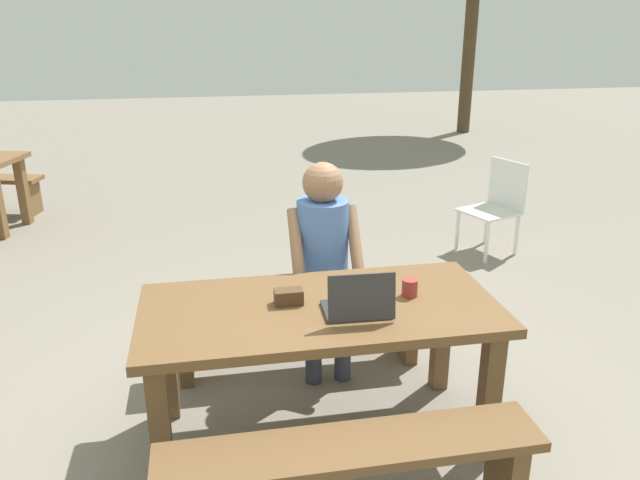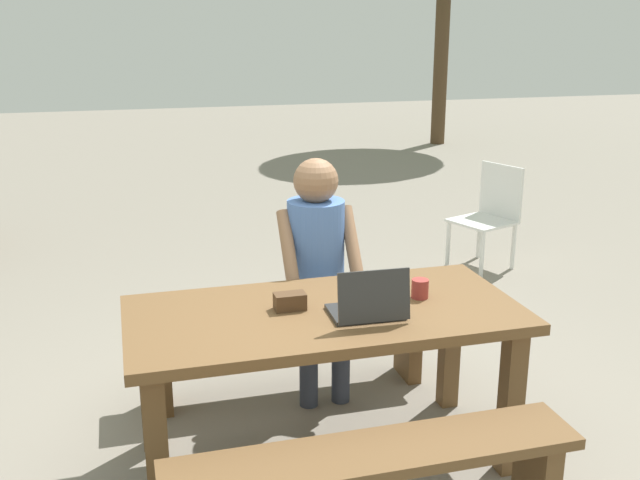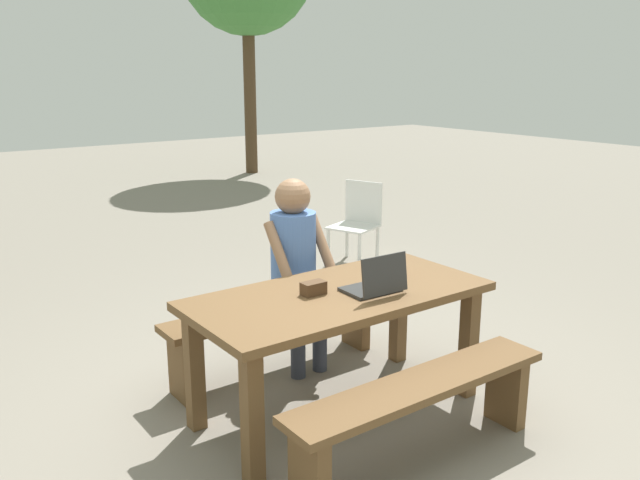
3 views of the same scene
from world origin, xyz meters
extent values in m
plane|color=gray|center=(0.00, 0.00, 0.00)|extent=(30.00, 30.00, 0.00)
cube|color=brown|center=(0.00, 0.00, 0.74)|extent=(1.77, 0.85, 0.05)
cube|color=brown|center=(-0.78, -0.32, 0.36)|extent=(0.09, 0.09, 0.71)
cube|color=brown|center=(0.78, -0.32, 0.36)|extent=(0.09, 0.09, 0.71)
cube|color=brown|center=(-0.78, 0.32, 0.36)|extent=(0.09, 0.09, 0.71)
cube|color=brown|center=(0.78, 0.32, 0.36)|extent=(0.09, 0.09, 0.71)
cube|color=brown|center=(0.00, -0.69, 0.45)|extent=(1.60, 0.30, 0.05)
cube|color=brown|center=(-0.70, -0.69, 0.21)|extent=(0.08, 0.24, 0.43)
cube|color=brown|center=(0.70, -0.69, 0.21)|extent=(0.08, 0.24, 0.43)
cube|color=brown|center=(0.00, 0.69, 0.45)|extent=(1.60, 0.30, 0.05)
cube|color=brown|center=(-0.70, 0.69, 0.21)|extent=(0.08, 0.24, 0.43)
cube|color=brown|center=(0.70, 0.69, 0.21)|extent=(0.08, 0.24, 0.43)
cube|color=#2D2D2D|center=(0.16, -0.10, 0.77)|extent=(0.32, 0.23, 0.02)
cube|color=#2D2D2D|center=(0.15, -0.23, 0.89)|extent=(0.32, 0.05, 0.22)
cube|color=black|center=(0.15, -0.22, 0.89)|extent=(0.29, 0.04, 0.20)
cube|color=#4C331E|center=(-0.15, 0.04, 0.80)|extent=(0.14, 0.08, 0.08)
cylinder|color=#99332D|center=(0.47, 0.02, 0.81)|extent=(0.08, 0.08, 0.09)
cylinder|color=#333847|center=(0.06, 0.51, 0.24)|extent=(0.10, 0.10, 0.47)
cylinder|color=#333847|center=(0.24, 0.51, 0.24)|extent=(0.10, 0.10, 0.47)
cube|color=#333847|center=(0.15, 0.60, 0.51)|extent=(0.28, 0.28, 0.12)
cylinder|color=#517AC6|center=(0.15, 0.69, 0.82)|extent=(0.31, 0.31, 0.54)
cylinder|color=#936B4C|center=(-0.03, 0.59, 0.85)|extent=(0.07, 0.32, 0.41)
cylinder|color=#936B4C|center=(0.32, 0.59, 0.85)|extent=(0.07, 0.32, 0.41)
sphere|color=#936B4C|center=(0.15, 0.69, 1.20)|extent=(0.24, 0.24, 0.24)
cube|color=white|center=(2.04, 2.39, 0.40)|extent=(0.57, 0.57, 0.02)
cube|color=white|center=(2.23, 2.46, 0.63)|extent=(0.17, 0.42, 0.45)
cylinder|color=white|center=(1.79, 2.50, 0.19)|extent=(0.04, 0.04, 0.39)
cylinder|color=white|center=(1.92, 2.14, 0.19)|extent=(0.04, 0.04, 0.39)
cylinder|color=white|center=(2.15, 2.63, 0.19)|extent=(0.04, 0.04, 0.39)
cylinder|color=white|center=(2.28, 2.27, 0.19)|extent=(0.04, 0.04, 0.39)
cylinder|color=#4C3823|center=(4.39, 8.52, 1.55)|extent=(0.23, 0.23, 3.10)
camera|label=1|loc=(-0.51, -2.74, 2.11)|focal=35.04mm
camera|label=2|loc=(-0.84, -2.97, 2.01)|focal=41.49mm
camera|label=3|loc=(-2.24, -2.89, 2.02)|focal=37.24mm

